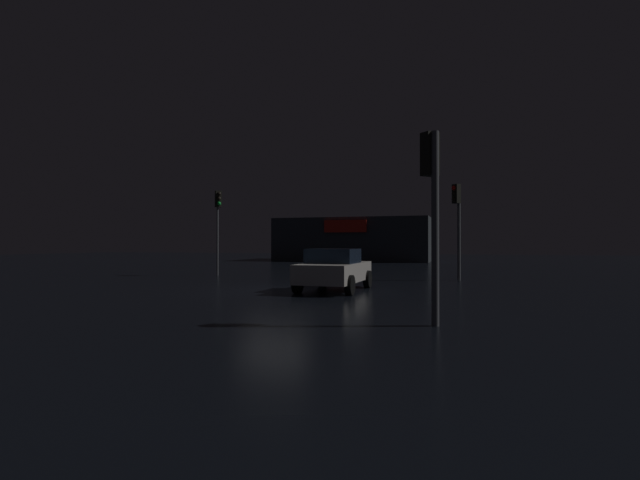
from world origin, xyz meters
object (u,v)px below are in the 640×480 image
traffic_signal_main (432,191)px  traffic_signal_cross_left (457,214)px  store_building (356,240)px  traffic_signal_opposite (218,210)px  car_near (334,269)px

traffic_signal_main → traffic_signal_cross_left: bearing=88.6°
store_building → traffic_signal_opposite: size_ratio=3.30×
traffic_signal_main → car_near: traffic_signal_main is taller
traffic_signal_cross_left → car_near: traffic_signal_cross_left is taller
store_building → traffic_signal_main: (9.91, -35.96, 0.72)m
traffic_signal_cross_left → car_near: bearing=-124.1°
traffic_signal_opposite → car_near: traffic_signal_opposite is taller
store_building → traffic_signal_main: bearing=-74.6°
traffic_signal_cross_left → traffic_signal_opposite: bearing=-178.2°
store_building → traffic_signal_cross_left: 25.61m
store_building → traffic_signal_opposite: bearing=-94.8°
store_building → traffic_signal_cross_left: bearing=-66.5°
traffic_signal_main → car_near: 7.69m
traffic_signal_cross_left → store_building: bearing=113.5°
store_building → car_near: (6.03, -29.64, -1.31)m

